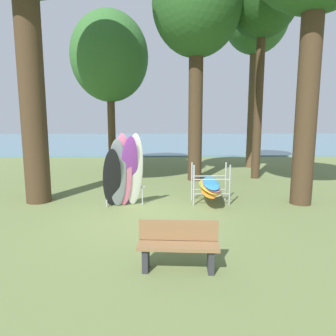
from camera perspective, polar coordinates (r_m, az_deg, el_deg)
name	(u,v)px	position (r m, az deg, el deg)	size (l,w,h in m)	color
ground_plane	(143,215)	(8.54, -4.69, -8.75)	(80.00, 80.00, 0.00)	olive
lake_water	(157,140)	(39.72, -2.15, 5.21)	(80.00, 36.00, 0.10)	slate
tree_far_left_back	(110,57)	(16.72, -10.82, 19.59)	(3.91, 3.91, 8.02)	#4C3823
tree_far_right_back	(197,8)	(13.95, 5.39, 27.57)	(3.63, 3.63, 9.31)	#42301E
tree_deep_back	(256,18)	(18.23, 16.09, 25.22)	(3.39, 3.39, 9.92)	brown
leaning_board_pile	(124,173)	(9.02, -8.28, -0.99)	(1.32, 1.11, 2.23)	black
board_storage_rack	(210,186)	(9.74, 7.87, -3.41)	(1.15, 2.13, 1.25)	#9EA0A5
park_bench	(178,244)	(5.47, 1.91, -14.05)	(1.43, 0.52, 0.85)	#2D2D33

